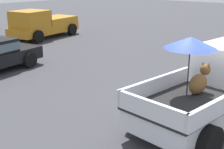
% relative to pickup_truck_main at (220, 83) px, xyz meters
% --- Properties ---
extents(ground_plane, '(80.00, 80.00, 0.00)m').
position_rel_pickup_truck_main_xyz_m(ground_plane, '(-0.45, 0.04, -0.98)').
color(ground_plane, '#38383D').
extents(pickup_truck_main, '(5.22, 2.69, 2.37)m').
position_rel_pickup_truck_main_xyz_m(pickup_truck_main, '(0.00, 0.00, 0.00)').
color(pickup_truck_main, black).
rests_on(pickup_truck_main, ground).
extents(pickup_truck_red, '(5.01, 2.72, 1.80)m').
position_rel_pickup_truck_main_xyz_m(pickup_truck_red, '(4.41, 13.30, -0.10)').
color(pickup_truck_red, black).
rests_on(pickup_truck_red, ground).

